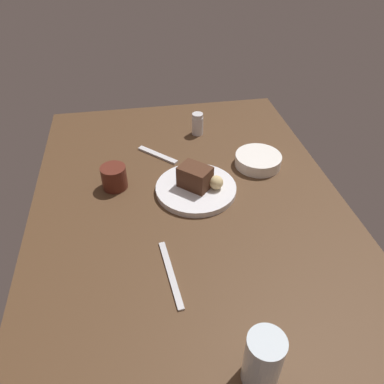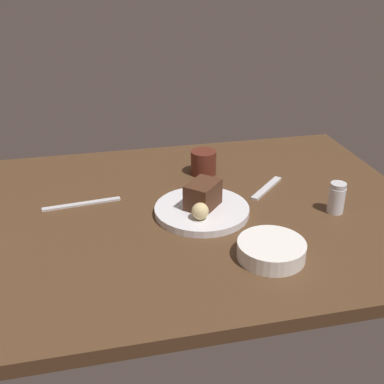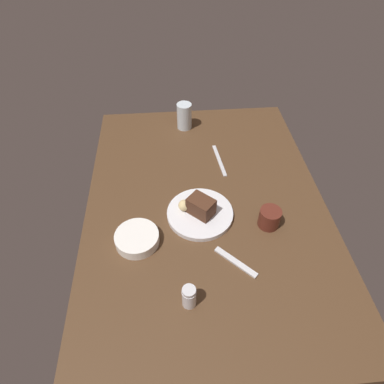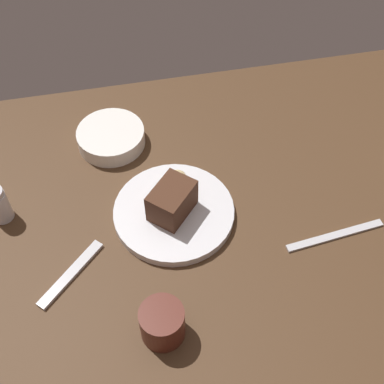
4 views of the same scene
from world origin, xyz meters
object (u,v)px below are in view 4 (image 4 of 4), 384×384
Objects in this scene: dessert_plate at (174,212)px; dessert_spoon at (71,274)px; butter_knife at (335,235)px; chocolate_cake_slice at (172,201)px; side_bowl at (111,137)px; coffee_cup at (162,323)px; bread_roll at (177,180)px.

dessert_spoon is (-19.62, -8.88, -0.51)cm from dessert_plate.
butter_knife is at bearing -20.89° from dessert_plate.
chocolate_cake_slice reaches higher than side_bowl.
butter_knife is (33.65, 11.60, -3.09)cm from coffee_cup.
bread_roll is 30.78cm from butter_knife.
dessert_plate is 29.78cm from butter_knife.
coffee_cup is at bearing -104.71° from dessert_plate.
side_bowl is (-9.12, 21.16, -3.04)cm from chocolate_cake_slice.
dessert_plate is at bearing 75.29° from coffee_cup.
bread_roll is 0.55× the size of coffee_cup.
chocolate_cake_slice is 0.61× the size of side_bowl.
bread_roll is 0.21× the size of butter_knife.
side_bowl is 1.97× the size of coffee_cup.
dessert_plate is 1.50× the size of dessert_spoon.
bread_roll is at bearing 70.46° from chocolate_cake_slice.
dessert_spoon reaches higher than butter_knife.
coffee_cup reaches higher than side_bowl.
chocolate_cake_slice is 0.56× the size of dessert_spoon.
coffee_cup is (3.56, -43.13, 1.57)cm from side_bowl.
coffee_cup is at bearing -88.71° from dessert_spoon.
dessert_plate is at bearing -107.69° from bread_roll.
dessert_spoon is at bearing 171.91° from butter_knife.
dessert_plate is 5.77× the size of bread_roll.
chocolate_cake_slice is 22.72cm from coffee_cup.
chocolate_cake_slice is 1.19× the size of coffee_cup.
coffee_cup is (-5.83, -22.22, 2.49)cm from dessert_plate.
bread_roll reaches higher than butter_knife.
bread_roll is at bearing 142.67° from butter_knife.
dessert_spoon is at bearing -146.37° from bread_roll.
dessert_spoon is (-19.34, -8.63, -4.47)cm from chocolate_cake_slice.
chocolate_cake_slice reaches higher than dessert_plate.
dessert_plate is 2.66× the size of chocolate_cake_slice.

